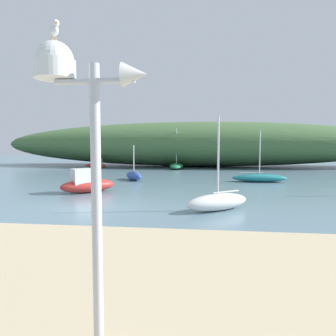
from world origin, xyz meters
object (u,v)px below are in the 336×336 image
at_px(motorboat_east_reach, 87,183).
at_px(sailboat_west_reach, 218,201).
at_px(seagull_on_radar, 54,30).
at_px(sailboat_near_shore, 176,166).
at_px(motorboat_off_point, 96,164).
at_px(sailboat_inner_mooring, 259,178).
at_px(sailboat_by_sandbar, 134,176).
at_px(mast_structure, 74,100).

distance_m(motorboat_east_reach, sailboat_west_reach, 8.04).
bearing_deg(motorboat_east_reach, seagull_on_radar, -69.39).
xyz_separation_m(sailboat_near_shore, sailboat_west_reach, (3.73, -21.19, 0.05)).
height_order(motorboat_east_reach, motorboat_off_point, motorboat_east_reach).
bearing_deg(motorboat_off_point, sailboat_near_shore, -1.92).
relative_size(motorboat_east_reach, motorboat_off_point, 1.16).
bearing_deg(sailboat_inner_mooring, motorboat_east_reach, -148.86).
relative_size(sailboat_west_reach, sailboat_by_sandbar, 1.45).
bearing_deg(motorboat_east_reach, sailboat_inner_mooring, 31.14).
bearing_deg(mast_structure, sailboat_near_shore, 93.27).
bearing_deg(seagull_on_radar, sailboat_near_shore, 92.86).
xyz_separation_m(mast_structure, motorboat_off_point, (-10.98, 30.56, -2.77)).
height_order(mast_structure, motorboat_east_reach, mast_structure).
distance_m(sailboat_near_shore, sailboat_by_sandbar, 11.27).
bearing_deg(sailboat_west_reach, motorboat_off_point, 121.13).
distance_m(seagull_on_radar, motorboat_off_point, 32.61).
distance_m(mast_structure, seagull_on_radar, 0.83).
bearing_deg(motorboat_east_reach, sailboat_west_reach, -28.43).
distance_m(mast_structure, sailboat_inner_mooring, 20.07).
bearing_deg(seagull_on_radar, mast_structure, 2.91).
xyz_separation_m(motorboat_off_point, sailboat_by_sandbar, (7.11, -11.38, -0.06)).
bearing_deg(motorboat_east_reach, motorboat_off_point, 108.51).
distance_m(motorboat_east_reach, motorboat_off_point, 18.64).
relative_size(motorboat_off_point, sailboat_by_sandbar, 0.99).
bearing_deg(motorboat_off_point, motorboat_east_reach, -71.49).
bearing_deg(seagull_on_radar, sailboat_west_reach, 76.24).
bearing_deg(sailboat_by_sandbar, sailboat_inner_mooring, -0.25).
relative_size(sailboat_inner_mooring, sailboat_west_reach, 1.01).
bearing_deg(motorboat_east_reach, sailboat_near_shore, 79.12).
height_order(sailboat_inner_mooring, sailboat_by_sandbar, sailboat_inner_mooring).
distance_m(seagull_on_radar, sailboat_inner_mooring, 20.27).
height_order(mast_structure, sailboat_near_shore, sailboat_near_shore).
xyz_separation_m(sailboat_near_shore, sailboat_inner_mooring, (7.02, -11.11, -0.02)).
xyz_separation_m(sailboat_near_shore, motorboat_off_point, (-9.26, 0.31, 0.08)).
xyz_separation_m(sailboat_inner_mooring, sailboat_west_reach, (-3.29, -10.09, 0.07)).
relative_size(seagull_on_radar, motorboat_off_point, 0.10).
bearing_deg(sailboat_inner_mooring, seagull_on_radar, -106.06).
bearing_deg(sailboat_near_shore, sailboat_inner_mooring, -57.69).
distance_m(motorboat_off_point, sailboat_inner_mooring, 19.88).
xyz_separation_m(mast_structure, sailboat_near_shore, (-1.73, 30.25, -2.85)).
bearing_deg(sailboat_near_shore, seagull_on_radar, -87.14).
height_order(motorboat_off_point, sailboat_by_sandbar, sailboat_by_sandbar).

